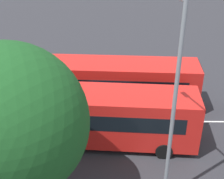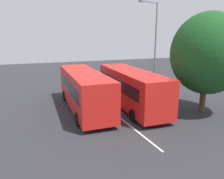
{
  "view_description": "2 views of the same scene",
  "coord_description": "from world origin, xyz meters",
  "px_view_note": "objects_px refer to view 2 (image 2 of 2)",
  "views": [
    {
      "loc": [
        0.71,
        -16.0,
        11.33
      ],
      "look_at": [
        0.17,
        1.05,
        1.68
      ],
      "focal_mm": 50.35,
      "sensor_mm": 36.0,
      "label": 1
    },
    {
      "loc": [
        -15.94,
        6.04,
        5.83
      ],
      "look_at": [
        -0.86,
        0.07,
        1.87
      ],
      "focal_mm": 34.76,
      "sensor_mm": 36.0,
      "label": 2
    }
  ],
  "objects_px": {
    "pedestrian": "(72,81)",
    "bus_far_left": "(130,87)",
    "depot_tree": "(207,54)",
    "bus_center_left": "(84,89)",
    "street_lamp": "(154,44)"
  },
  "relations": [
    {
      "from": "bus_center_left",
      "to": "street_lamp",
      "type": "height_order",
      "value": "street_lamp"
    },
    {
      "from": "bus_far_left",
      "to": "street_lamp",
      "type": "relative_size",
      "value": 1.11
    },
    {
      "from": "street_lamp",
      "to": "depot_tree",
      "type": "xyz_separation_m",
      "value": [
        -5.94,
        -0.94,
        -0.57
      ]
    },
    {
      "from": "pedestrian",
      "to": "depot_tree",
      "type": "distance_m",
      "value": 14.25
    },
    {
      "from": "bus_far_left",
      "to": "street_lamp",
      "type": "height_order",
      "value": "street_lamp"
    },
    {
      "from": "pedestrian",
      "to": "street_lamp",
      "type": "xyz_separation_m",
      "value": [
        -5.22,
        -7.19,
        4.14
      ]
    },
    {
      "from": "bus_far_left",
      "to": "pedestrian",
      "type": "height_order",
      "value": "bus_far_left"
    },
    {
      "from": "bus_center_left",
      "to": "pedestrian",
      "type": "xyz_separation_m",
      "value": [
        7.09,
        -0.41,
        -0.69
      ]
    },
    {
      "from": "pedestrian",
      "to": "bus_far_left",
      "type": "bearing_deg",
      "value": 40.91
    },
    {
      "from": "pedestrian",
      "to": "street_lamp",
      "type": "relative_size",
      "value": 0.19
    },
    {
      "from": "bus_far_left",
      "to": "depot_tree",
      "type": "relative_size",
      "value": 1.3
    },
    {
      "from": "bus_far_left",
      "to": "bus_center_left",
      "type": "height_order",
      "value": "same"
    },
    {
      "from": "street_lamp",
      "to": "pedestrian",
      "type": "bearing_deg",
      "value": -60.65
    },
    {
      "from": "street_lamp",
      "to": "depot_tree",
      "type": "distance_m",
      "value": 6.04
    },
    {
      "from": "bus_far_left",
      "to": "bus_center_left",
      "type": "xyz_separation_m",
      "value": [
        0.78,
        3.82,
        0.0
      ]
    }
  ]
}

